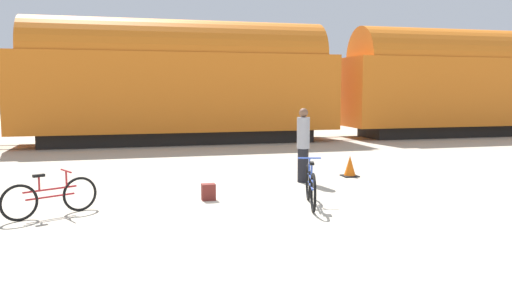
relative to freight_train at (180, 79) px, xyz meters
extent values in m
plane|color=#B2A893|center=(0.00, -12.08, -2.68)|extent=(80.00, 80.00, 0.00)
cube|color=black|center=(0.00, 0.00, -2.40)|extent=(11.11, 2.22, 0.55)
cube|color=orange|center=(0.00, 0.00, -0.54)|extent=(13.23, 2.96, 3.17)
cylinder|color=orange|center=(0.00, 0.00, 1.04)|extent=(12.17, 2.82, 2.82)
cube|color=black|center=(14.22, 0.00, -2.40)|extent=(11.11, 2.22, 0.55)
cube|color=orange|center=(14.22, 0.00, -0.54)|extent=(13.23, 2.96, 3.17)
cylinder|color=orange|center=(14.22, 0.00, 1.04)|extent=(12.17, 2.82, 2.82)
cube|color=#4C4238|center=(0.00, -0.72, -2.67)|extent=(53.67, 0.07, 0.01)
cube|color=#4C4238|center=(0.00, 0.72, -2.67)|extent=(53.67, 0.07, 0.01)
torus|color=black|center=(-3.05, -11.44, -2.35)|extent=(0.60, 0.35, 0.65)
torus|color=black|center=(-4.01, -11.94, -2.35)|extent=(0.60, 0.35, 0.65)
cylinder|color=#A31E23|center=(-3.53, -11.69, -2.19)|extent=(0.86, 0.47, 0.04)
cylinder|color=#A31E23|center=(-3.53, -11.69, -2.32)|extent=(0.78, 0.43, 0.04)
cylinder|color=#A31E23|center=(-3.70, -11.77, -2.05)|extent=(0.04, 0.04, 0.27)
cube|color=black|center=(-3.70, -11.77, -1.92)|extent=(0.21, 0.16, 0.05)
cylinder|color=#A31E23|center=(-3.27, -11.55, -2.04)|extent=(0.04, 0.04, 0.30)
cylinder|color=#A31E23|center=(-3.27, -11.55, -1.89)|extent=(0.24, 0.42, 0.03)
torus|color=black|center=(1.42, -11.61, -2.31)|extent=(0.24, 0.73, 0.74)
torus|color=black|center=(1.15, -12.61, -2.31)|extent=(0.24, 0.73, 0.74)
cylinder|color=#3351B7|center=(1.29, -12.11, -2.12)|extent=(0.28, 0.90, 0.04)
cylinder|color=#3351B7|center=(1.29, -12.11, -2.27)|extent=(0.25, 0.82, 0.04)
cylinder|color=#3351B7|center=(1.24, -12.29, -1.96)|extent=(0.04, 0.04, 0.31)
cube|color=black|center=(1.24, -12.29, -1.80)|extent=(0.13, 0.21, 0.05)
cylinder|color=#3351B7|center=(1.36, -11.83, -1.94)|extent=(0.04, 0.04, 0.35)
cylinder|color=#3351B7|center=(1.36, -11.83, -1.77)|extent=(0.45, 0.15, 0.03)
cylinder|color=black|center=(1.99, -9.70, -2.26)|extent=(0.27, 0.27, 0.84)
cylinder|color=gray|center=(1.99, -9.70, -1.46)|extent=(0.31, 0.31, 0.76)
sphere|color=brown|center=(1.99, -9.70, -0.97)|extent=(0.22, 0.22, 0.22)
cube|color=maroon|center=(-0.58, -11.11, -2.51)|extent=(0.28, 0.20, 0.34)
cube|color=black|center=(3.45, -9.25, -2.66)|extent=(0.40, 0.40, 0.03)
cone|color=orange|center=(3.45, -9.25, -2.40)|extent=(0.32, 0.32, 0.55)
camera|label=1|loc=(-2.12, -21.14, -0.39)|focal=35.00mm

